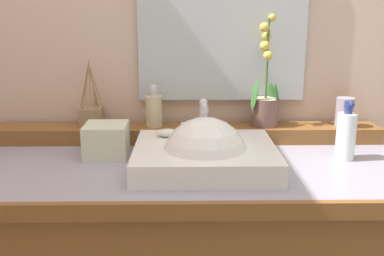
% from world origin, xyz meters
% --- Properties ---
extents(wall_back, '(2.91, 0.20, 2.67)m').
position_xyz_m(wall_back, '(0.00, 0.40, 1.33)').
color(wall_back, beige).
rests_on(wall_back, ground).
extents(back_ledge, '(1.35, 0.12, 0.05)m').
position_xyz_m(back_ledge, '(0.00, 0.22, 0.91)').
color(back_ledge, brown).
rests_on(back_ledge, vanity_cabinet).
extents(sink_basin, '(0.40, 0.35, 0.27)m').
position_xyz_m(sink_basin, '(0.06, -0.05, 0.92)').
color(sink_basin, white).
rests_on(sink_basin, vanity_cabinet).
extents(soap_bar, '(0.07, 0.04, 0.02)m').
position_xyz_m(soap_bar, '(-0.05, 0.05, 0.96)').
color(soap_bar, silver).
rests_on(soap_bar, sink_basin).
extents(potted_plant, '(0.11, 0.10, 0.38)m').
position_xyz_m(potted_plant, '(0.28, 0.23, 1.03)').
color(potted_plant, brown).
rests_on(potted_plant, back_ledge).
extents(soap_dispenser, '(0.06, 0.06, 0.14)m').
position_xyz_m(soap_dispenser, '(-0.10, 0.22, 1.00)').
color(soap_dispenser, beige).
rests_on(soap_dispenser, back_ledge).
extents(tumbler_cup, '(0.06, 0.06, 0.10)m').
position_xyz_m(tumbler_cup, '(0.55, 0.21, 0.99)').
color(tumbler_cup, '#988F99').
rests_on(tumbler_cup, back_ledge).
extents(reed_diffuser, '(0.09, 0.10, 0.22)m').
position_xyz_m(reed_diffuser, '(-0.32, 0.25, 0.97)').
color(reed_diffuser, '#957450').
rests_on(reed_diffuser, back_ledge).
extents(lotion_bottle, '(0.06, 0.06, 0.18)m').
position_xyz_m(lotion_bottle, '(0.49, 0.02, 0.96)').
color(lotion_bottle, white).
rests_on(lotion_bottle, vanity_cabinet).
extents(tissue_box, '(0.13, 0.13, 0.10)m').
position_xyz_m(tissue_box, '(-0.24, 0.06, 0.94)').
color(tissue_box, beige).
rests_on(tissue_box, vanity_cabinet).
extents(mirror, '(0.58, 0.02, 0.52)m').
position_xyz_m(mirror, '(0.13, 0.29, 1.28)').
color(mirror, silver).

